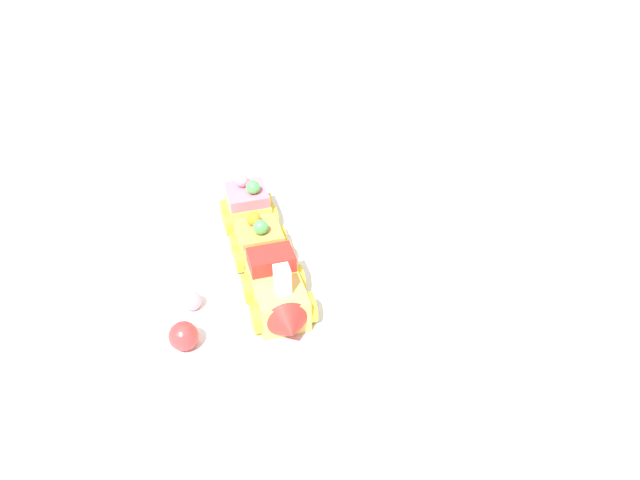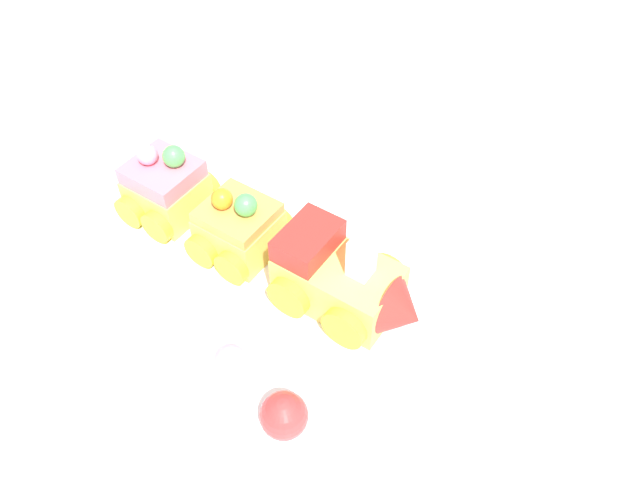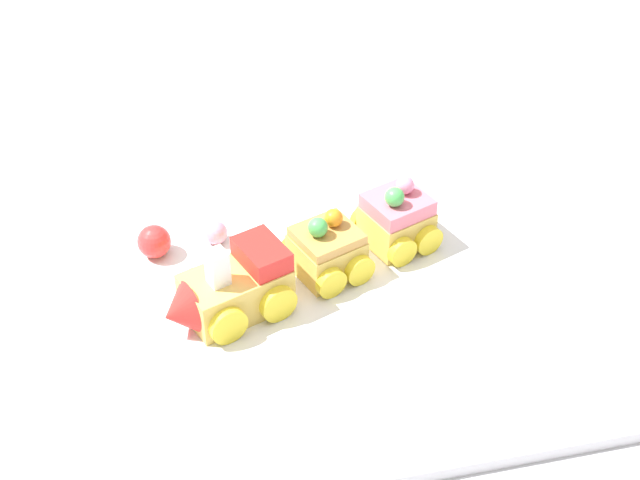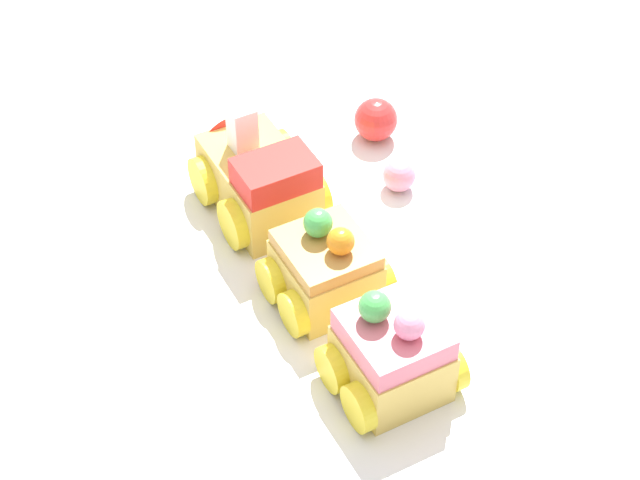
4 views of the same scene
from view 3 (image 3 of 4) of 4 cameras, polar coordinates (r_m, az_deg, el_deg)
name	(u,v)px [view 3 (image 3 of 4)]	position (r m, az deg, el deg)	size (l,w,h in m)	color
ground_plane	(321,313)	(0.79, 0.09, -4.67)	(10.00, 10.00, 0.00)	#B2B2B7
display_board	(321,308)	(0.78, 0.09, -4.35)	(0.65, 0.38, 0.01)	white
cake_train_locomotive	(228,291)	(0.76, -5.88, -3.26)	(0.12, 0.09, 0.07)	#E0BC56
cake_car_caramel	(327,251)	(0.80, 0.44, -0.70)	(0.08, 0.08, 0.06)	#E0BC56
cake_car_strawberry	(397,220)	(0.83, 4.92, 1.30)	(0.08, 0.08, 0.07)	#E0BC56
gumball_red	(154,241)	(0.83, -10.57, -0.09)	(0.03, 0.03, 0.03)	red
gumball_pink	(216,233)	(0.84, -6.70, 0.48)	(0.02, 0.02, 0.02)	pink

